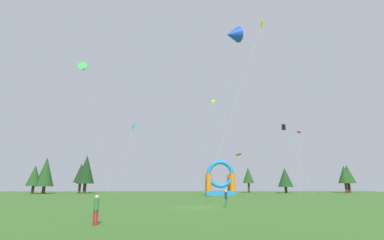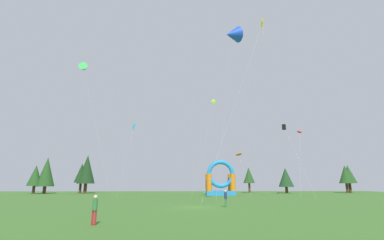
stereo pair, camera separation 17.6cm
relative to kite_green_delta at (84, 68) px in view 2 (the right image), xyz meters
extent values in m
plane|color=#3D6B28|center=(23.90, -26.11, -27.86)|extent=(120.00, 120.00, 0.00)
cone|color=green|center=(0.00, 0.00, 0.01)|extent=(2.21, 2.41, 2.34)
cylinder|color=silver|center=(3.76, 0.45, -13.93)|extent=(7.55, 0.92, 27.87)
pyramid|color=#8CD826|center=(28.67, -5.82, -9.38)|extent=(0.84, 0.50, 0.84)
cylinder|color=#8CD826|center=(28.64, -5.76, -10.14)|extent=(0.04, 0.04, 1.52)
cylinder|color=silver|center=(26.42, -4.87, -18.62)|extent=(4.47, 1.80, 18.48)
ellipsoid|color=red|center=(47.95, -0.24, -14.33)|extent=(2.17, 2.65, 1.06)
cylinder|color=silver|center=(46.41, -2.64, -21.09)|extent=(3.09, 4.82, 13.54)
ellipsoid|color=orange|center=(34.79, 1.56, -19.11)|extent=(1.66, 2.06, 0.89)
cylinder|color=silver|center=(35.61, 0.20, -23.49)|extent=(1.66, 2.75, 8.75)
pyramid|color=yellow|center=(34.95, -19.94, -0.84)|extent=(1.00, 1.47, 1.38)
cylinder|color=yellow|center=(34.85, -19.90, -1.76)|extent=(0.04, 0.04, 1.89)
cylinder|color=silver|center=(29.70, -22.14, -14.34)|extent=(10.33, 4.50, 27.06)
cone|color=blue|center=(29.20, -23.92, -5.21)|extent=(3.08, 2.95, 2.61)
cylinder|color=silver|center=(28.15, -21.26, -16.54)|extent=(2.11, 5.34, 22.65)
pyramid|color=#19B7CC|center=(11.49, 3.06, -12.87)|extent=(1.13, 1.45, 1.40)
cylinder|color=#19B7CC|center=(11.40, 3.01, -13.36)|extent=(0.04, 0.04, 1.03)
cylinder|color=silver|center=(10.61, 0.00, -20.35)|extent=(1.61, 6.03, 15.02)
cube|color=black|center=(41.82, -7.39, -15.07)|extent=(0.81, 0.81, 0.46)
cube|color=black|center=(41.82, -7.39, -14.52)|extent=(0.81, 0.81, 0.46)
cylinder|color=silver|center=(43.54, -8.99, -21.33)|extent=(3.45, 3.23, 13.07)
cylinder|color=#33723F|center=(27.23, -26.15, -27.41)|extent=(0.18, 0.18, 0.90)
cylinder|color=#33723F|center=(27.34, -26.01, -27.41)|extent=(0.18, 0.18, 0.90)
cylinder|color=navy|center=(27.28, -26.08, -26.61)|extent=(0.45, 0.45, 0.71)
sphere|color=beige|center=(27.28, -26.08, -26.13)|extent=(0.24, 0.24, 0.24)
cylinder|color=#B21E26|center=(16.68, -38.87, -27.41)|extent=(0.16, 0.16, 0.90)
cylinder|color=#B21E26|center=(16.86, -38.83, -27.41)|extent=(0.16, 0.16, 0.90)
cylinder|color=#33723F|center=(16.77, -38.85, -26.60)|extent=(0.39, 0.39, 0.72)
sphere|color=beige|center=(16.77, -38.85, -26.12)|extent=(0.24, 0.24, 0.24)
cube|color=#268CD8|center=(30.83, 3.98, -27.38)|extent=(6.26, 4.11, 0.96)
cylinder|color=orange|center=(28.27, 2.50, -25.10)|extent=(1.15, 1.15, 3.60)
cylinder|color=orange|center=(33.39, 2.50, -25.10)|extent=(1.15, 1.15, 3.60)
cylinder|color=orange|center=(28.27, 5.46, -25.10)|extent=(1.15, 1.15, 3.60)
cylinder|color=orange|center=(33.39, 5.46, -25.10)|extent=(1.15, 1.15, 3.60)
torus|color=#268CD8|center=(30.83, 2.50, -23.30)|extent=(6.03, 0.92, 6.03)
cylinder|color=#4C331E|center=(-14.93, 14.00, -26.91)|extent=(0.65, 0.65, 1.91)
cone|color=#234C1E|center=(-14.93, 14.00, -23.37)|extent=(3.60, 3.60, 5.17)
cylinder|color=#4C331E|center=(-12.73, 14.98, -26.97)|extent=(0.79, 0.79, 1.78)
cone|color=#234C1E|center=(-12.73, 14.98, -22.39)|extent=(4.37, 4.37, 7.39)
cylinder|color=#4C331E|center=(-4.12, 16.00, -26.49)|extent=(0.62, 0.62, 2.75)
cone|color=#193819|center=(-4.12, 16.00, -22.65)|extent=(3.46, 3.46, 4.92)
cylinder|color=#4C331E|center=(-2.81, 15.98, -26.62)|extent=(0.81, 0.81, 2.49)
cone|color=#193819|center=(-2.81, 15.98, -21.68)|extent=(4.47, 4.47, 7.37)
cylinder|color=#4C331E|center=(40.94, 18.60, -26.57)|extent=(0.56, 0.56, 2.59)
cone|color=#234C1E|center=(40.94, 18.60, -23.13)|extent=(3.12, 3.12, 4.28)
cylinder|color=#4C331E|center=(50.40, 16.26, -27.06)|extent=(0.72, 0.72, 1.61)
cone|color=#1E4221|center=(50.40, 16.26, -23.72)|extent=(4.00, 4.00, 5.06)
cylinder|color=#4C331E|center=(67.30, 16.72, -26.59)|extent=(0.65, 0.65, 2.54)
cone|color=#234C1E|center=(67.30, 16.72, -22.89)|extent=(3.60, 3.60, 4.86)
cylinder|color=#4C331E|center=(68.51, 17.35, -26.56)|extent=(0.71, 0.71, 2.60)
cone|color=#234C1E|center=(68.51, 17.35, -22.82)|extent=(3.93, 3.93, 4.89)
camera|label=1|loc=(22.23, -57.31, -25.24)|focal=25.25mm
camera|label=2|loc=(22.40, -57.31, -25.24)|focal=25.25mm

